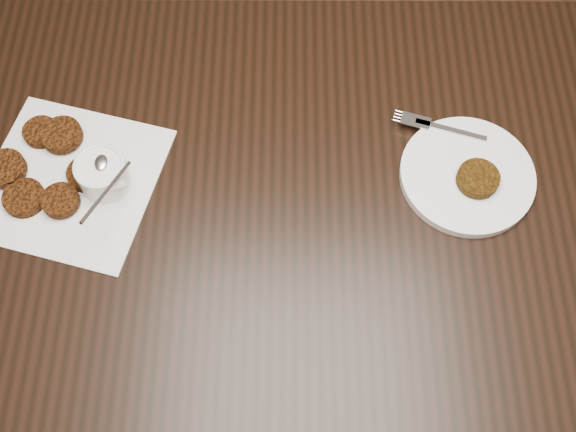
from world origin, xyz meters
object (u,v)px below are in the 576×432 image
(sauce_ramekin, at_px, (98,165))
(plate_with_patty, at_px, (468,173))
(table, at_px, (320,300))
(napkin, at_px, (70,181))

(sauce_ramekin, relative_size, plate_with_patty, 0.52)
(plate_with_patty, bearing_deg, table, -158.77)
(napkin, relative_size, sauce_ramekin, 2.39)
(table, relative_size, plate_with_patty, 6.69)
(table, bearing_deg, napkin, 169.63)
(table, relative_size, sauce_ramekin, 12.83)
(napkin, height_order, sauce_ramekin, sauce_ramekin)
(table, height_order, plate_with_patty, plate_with_patty)
(napkin, distance_m, plate_with_patty, 0.66)
(napkin, bearing_deg, sauce_ramekin, -3.18)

